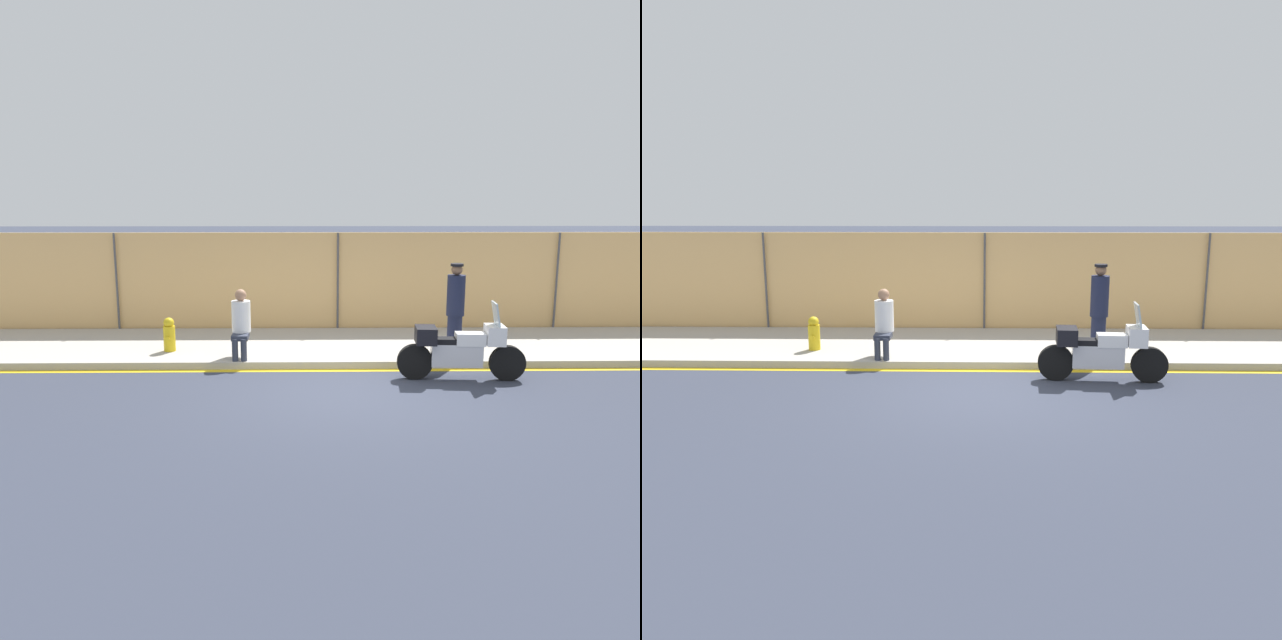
% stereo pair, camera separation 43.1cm
% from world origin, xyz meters
% --- Properties ---
extents(ground_plane, '(120.00, 120.00, 0.00)m').
position_xyz_m(ground_plane, '(0.00, 0.00, 0.00)').
color(ground_plane, '#333847').
extents(sidewalk, '(38.93, 3.17, 0.14)m').
position_xyz_m(sidewalk, '(0.00, 2.96, 0.07)').
color(sidewalk, '#ADA89E').
rests_on(sidewalk, ground_plane).
extents(curb_paint_stripe, '(38.93, 0.18, 0.01)m').
position_xyz_m(curb_paint_stripe, '(0.00, 1.29, 0.00)').
color(curb_paint_stripe, gold).
rests_on(curb_paint_stripe, ground_plane).
extents(storefront_fence, '(36.99, 0.17, 2.43)m').
position_xyz_m(storefront_fence, '(-0.00, 4.64, 1.21)').
color(storefront_fence, '#E5B26B').
rests_on(storefront_fence, ground_plane).
extents(motorcycle, '(2.30, 0.60, 1.43)m').
position_xyz_m(motorcycle, '(2.03, 0.66, 0.57)').
color(motorcycle, black).
rests_on(motorcycle, ground_plane).
extents(officer_standing, '(0.35, 0.35, 1.83)m').
position_xyz_m(officer_standing, '(2.21, 1.91, 1.09)').
color(officer_standing, '#191E38').
rests_on(officer_standing, sidewalk).
extents(person_seated_on_curb, '(0.37, 0.68, 1.33)m').
position_xyz_m(person_seated_on_curb, '(-2.02, 1.85, 0.88)').
color(person_seated_on_curb, '#2D3342').
rests_on(person_seated_on_curb, sidewalk).
extents(fire_hydrant, '(0.24, 0.30, 0.70)m').
position_xyz_m(fire_hydrant, '(-3.54, 2.31, 0.49)').
color(fire_hydrant, gold).
rests_on(fire_hydrant, sidewalk).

